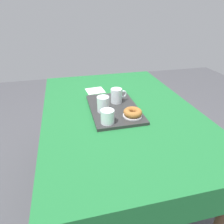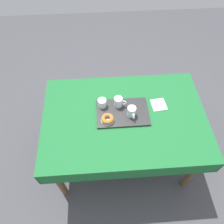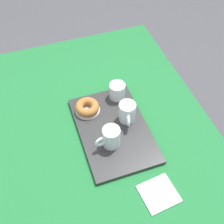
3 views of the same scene
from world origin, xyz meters
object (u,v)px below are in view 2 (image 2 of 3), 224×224
object	(u,v)px
tea_mug_left	(132,112)
paper_napkin	(159,105)
tea_mug_right	(118,102)
water_glass_near	(102,103)
donut_plate_left	(108,120)
serving_tray	(123,112)
sugar_donut_left	(108,119)
dining_table	(124,123)

from	to	relation	value
tea_mug_left	paper_napkin	distance (m)	0.29
tea_mug_right	water_glass_near	distance (m)	0.14
tea_mug_right	paper_napkin	size ratio (longest dim) A/B	0.85
water_glass_near	paper_napkin	distance (m)	0.51
donut_plate_left	paper_napkin	xyz separation A→B (m)	(-0.47, -0.15, -0.02)
serving_tray	sugar_donut_left	bearing A→B (deg)	30.12
tea_mug_left	tea_mug_right	size ratio (longest dim) A/B	1.01
dining_table	water_glass_near	distance (m)	0.27
dining_table	tea_mug_right	size ratio (longest dim) A/B	12.75
water_glass_near	paper_napkin	size ratio (longest dim) A/B	0.59
tea_mug_left	tea_mug_right	xyz separation A→B (m)	(0.10, -0.11, 0.00)
dining_table	serving_tray	bearing A→B (deg)	-69.90
dining_table	paper_napkin	distance (m)	0.35
tea_mug_left	paper_napkin	size ratio (longest dim) A/B	0.85
paper_napkin	serving_tray	bearing A→B (deg)	11.20
sugar_donut_left	paper_napkin	bearing A→B (deg)	-162.88
serving_tray	water_glass_near	xyz separation A→B (m)	(0.17, -0.08, 0.04)
tea_mug_left	sugar_donut_left	bearing A→B (deg)	11.81
donut_plate_left	paper_napkin	distance (m)	0.49
dining_table	donut_plate_left	bearing A→B (deg)	14.58
tea_mug_left	dining_table	bearing A→B (deg)	4.24
sugar_donut_left	donut_plate_left	bearing A→B (deg)	0.00
tea_mug_right	water_glass_near	world-z (taller)	tea_mug_right
donut_plate_left	paper_napkin	bearing A→B (deg)	-162.88
tea_mug_left	water_glass_near	bearing A→B (deg)	-25.32
tea_mug_right	donut_plate_left	world-z (taller)	tea_mug_right
serving_tray	water_glass_near	distance (m)	0.20
serving_tray	donut_plate_left	size ratio (longest dim) A/B	3.95
serving_tray	paper_napkin	size ratio (longest dim) A/B	3.43
serving_tray	donut_plate_left	world-z (taller)	donut_plate_left
donut_plate_left	sugar_donut_left	bearing A→B (deg)	0.00
serving_tray	sugar_donut_left	world-z (taller)	sugar_donut_left
tea_mug_right	water_glass_near	bearing A→B (deg)	-1.89
tea_mug_left	water_glass_near	distance (m)	0.27
tea_mug_right	sugar_donut_left	size ratio (longest dim) A/B	1.03
dining_table	tea_mug_left	size ratio (longest dim) A/B	12.64
dining_table	tea_mug_right	bearing A→B (deg)	-68.53
tea_mug_right	dining_table	bearing A→B (deg)	111.47
dining_table	water_glass_near	size ratio (longest dim) A/B	18.29
serving_tray	tea_mug_left	world-z (taller)	tea_mug_left
water_glass_near	tea_mug_left	bearing A→B (deg)	154.68
dining_table	paper_napkin	size ratio (longest dim) A/B	10.78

